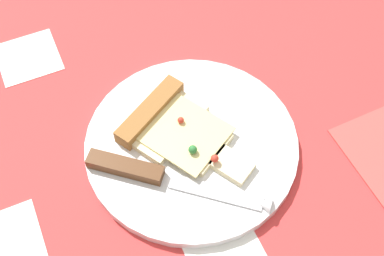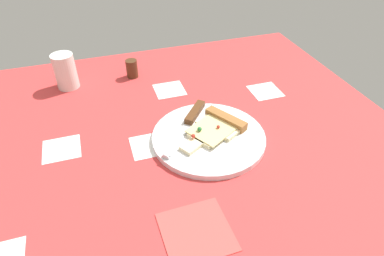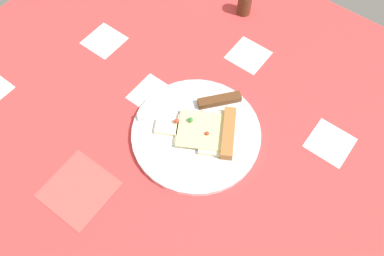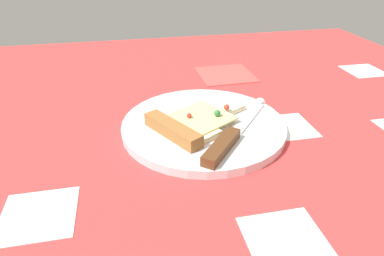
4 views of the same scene
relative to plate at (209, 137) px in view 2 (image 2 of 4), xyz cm
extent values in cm
cube|color=#D13838|center=(7.41, 3.21, -2.24)|extent=(119.20, 119.20, 3.00)
cube|color=white|center=(-24.74, -16.44, -0.84)|extent=(9.00, 9.00, 0.20)
cube|color=white|center=(14.85, -2.32, -0.84)|extent=(9.00, 9.00, 0.20)
cube|color=white|center=(35.72, -7.71, -0.84)|extent=(9.00, 9.00, 0.20)
cube|color=white|center=(3.31, -26.36, -0.84)|extent=(9.00, 9.00, 0.20)
cylinder|color=silver|center=(0.00, 0.00, 0.00)|extent=(28.64, 28.64, 1.48)
cube|color=beige|center=(-3.46, -2.01, 1.24)|extent=(10.72, 12.52, 1.00)
cube|color=beige|center=(1.30, 0.76, 1.24)|extent=(8.46, 9.04, 1.00)
cube|color=beige|center=(5.62, 3.27, 1.24)|extent=(6.31, 5.73, 1.00)
cube|color=#EDD88C|center=(-0.86, -0.50, 1.89)|extent=(13.27, 12.98, 0.30)
cube|color=#9E6633|center=(-6.05, -3.53, 1.84)|extent=(8.29, 11.68, 2.20)
sphere|color=red|center=(-2.66, -0.40, 2.48)|extent=(0.88, 0.88, 0.88)
sphere|color=red|center=(4.49, 1.23, 2.56)|extent=(1.04, 1.04, 1.04)
sphere|color=#2D7A38|center=(2.20, -0.80, 2.61)|extent=(1.15, 1.15, 1.15)
cube|color=silver|center=(8.15, -0.26, 0.89)|extent=(9.20, 10.52, 0.30)
cone|color=silver|center=(11.98, 4.36, 0.89)|extent=(2.82, 2.82, 2.00)
cube|color=#593319|center=(0.50, -9.50, 1.54)|extent=(8.07, 9.10, 1.60)
cylinder|color=silver|center=(32.97, -38.00, 4.70)|extent=(6.65, 6.65, 10.89)
cylinder|color=#4C2D19|center=(12.72, -38.17, 2.20)|extent=(3.72, 3.72, 5.87)
cube|color=#E54C47|center=(11.60, 24.99, -0.54)|extent=(13.29, 13.29, 0.40)
camera|label=1|loc=(32.15, -14.14, 58.68)|focal=47.42mm
camera|label=2|loc=(24.02, 60.79, 54.13)|focal=31.30mm
camera|label=3|loc=(-23.75, 32.59, 74.26)|focal=35.63mm
camera|label=4|loc=(-12.31, -49.57, 28.91)|focal=31.06mm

